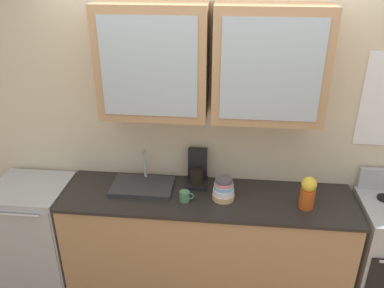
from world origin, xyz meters
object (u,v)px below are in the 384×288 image
at_px(sink_faucet, 143,185).
at_px(bowl_stack, 224,189).
at_px(vase, 308,192).
at_px(cup_near_sink, 185,196).
at_px(coffee_maker, 197,171).
at_px(dishwasher, 37,232).

height_order(sink_faucet, bowl_stack, sink_faucet).
distance_m(sink_faucet, bowl_stack, 0.66).
bearing_deg(vase, bowl_stack, 174.84).
distance_m(cup_near_sink, coffee_maker, 0.29).
distance_m(bowl_stack, coffee_maker, 0.31).
height_order(vase, coffee_maker, coffee_maker).
bearing_deg(sink_faucet, cup_near_sink, -23.07).
xyz_separation_m(cup_near_sink, coffee_maker, (0.07, 0.27, 0.07)).
relative_size(vase, dishwasher, 0.28).
height_order(sink_faucet, dishwasher, sink_faucet).
bearing_deg(sink_faucet, coffee_maker, 15.59).
height_order(sink_faucet, cup_near_sink, sink_faucet).
xyz_separation_m(bowl_stack, cup_near_sink, (-0.29, -0.06, -0.04)).
bearing_deg(sink_faucet, vase, -6.65).
distance_m(sink_faucet, cup_near_sink, 0.39).
height_order(vase, dishwasher, vase).
bearing_deg(dishwasher, bowl_stack, -0.36).
relative_size(bowl_stack, vase, 0.69).
relative_size(dishwasher, coffee_maker, 3.15).
distance_m(sink_faucet, vase, 1.28).
bearing_deg(dishwasher, vase, -1.70).
bearing_deg(cup_near_sink, coffee_maker, 75.91).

